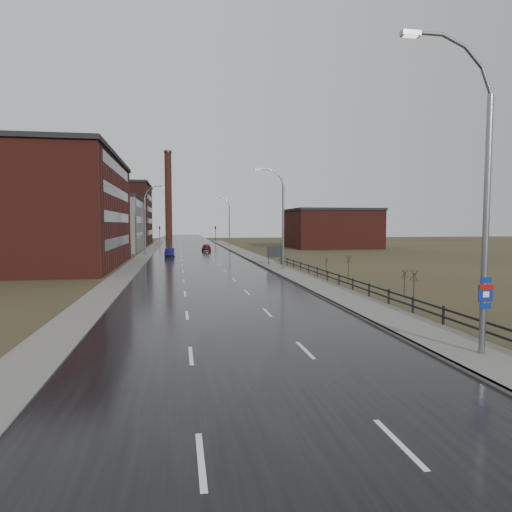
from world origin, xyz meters
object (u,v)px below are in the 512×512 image
object	(u,v)px
billboard	(275,252)
car_near	(170,253)
car_far	(206,248)
streetlight_main	(479,201)

from	to	relation	value
billboard	car_near	xyz separation A→B (m)	(-13.17, 17.04, -1.02)
billboard	car_far	bearing A→B (deg)	101.70
billboard	streetlight_main	bearing A→B (deg)	-90.91
billboard	car_near	distance (m)	21.56
streetlight_main	billboard	bearing A→B (deg)	89.09
streetlight_main	car_far	xyz separation A→B (m)	(-5.97, 71.48, -5.36)
car_near	car_far	bearing A→B (deg)	68.19
billboard	car_far	distance (m)	32.54
streetlight_main	car_near	xyz separation A→B (m)	(-12.54, 56.66, -5.39)
streetlight_main	car_near	bearing A→B (deg)	102.48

